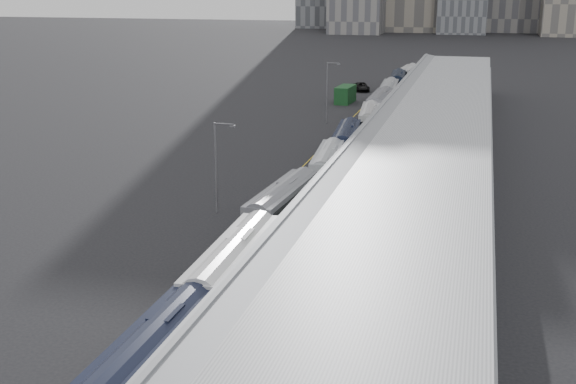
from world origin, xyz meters
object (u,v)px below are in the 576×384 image
(bus_7, at_px, (381,106))
(bus_8, at_px, (389,94))
(bus_1, at_px, (155,362))
(bus_5, at_px, (347,143))
(street_lamp_near, at_px, (218,161))
(bus_2, at_px, (233,273))
(bus_9, at_px, (398,83))
(shipping_container, at_px, (345,94))
(bus_6, at_px, (369,121))
(suv, at_px, (361,87))
(bus_10, at_px, (408,75))
(street_lamp_far, at_px, (328,88))
(bus_4, at_px, (327,167))
(bus_3, at_px, (283,208))

(bus_7, height_order, bus_8, bus_7)
(bus_1, height_order, bus_7, bus_7)
(bus_5, height_order, street_lamp_near, street_lamp_near)
(bus_1, height_order, bus_2, bus_2)
(bus_9, height_order, shipping_container, bus_9)
(bus_2, xyz_separation_m, bus_6, (0.12, 58.55, -0.16))
(street_lamp_near, bearing_deg, suv, 90.16)
(bus_10, bearing_deg, bus_9, -88.09)
(bus_5, bearing_deg, street_lamp_far, 102.89)
(bus_2, height_order, bus_5, bus_2)
(bus_4, bearing_deg, bus_3, -97.66)
(bus_1, xyz_separation_m, bus_5, (-0.26, 55.16, -0.05))
(street_lamp_near, bearing_deg, bus_5, 74.57)
(bus_5, height_order, bus_10, bus_5)
(suv, bearing_deg, bus_8, -79.83)
(bus_9, distance_m, shipping_container, 18.46)
(street_lamp_far, height_order, suv, street_lamp_far)
(bus_2, xyz_separation_m, bus_5, (-0.31, 43.09, -0.14))
(bus_2, distance_m, bus_10, 113.78)
(bus_2, relative_size, suv, 2.32)
(street_lamp_near, xyz_separation_m, shipping_container, (-0.53, 65.79, -3.41))
(suv, bearing_deg, shipping_container, -108.57)
(bus_7, bearing_deg, bus_6, -89.66)
(bus_9, relative_size, street_lamp_far, 1.42)
(bus_3, height_order, bus_4, bus_3)
(bus_3, relative_size, shipping_container, 2.07)
(bus_1, relative_size, suv, 2.18)
(bus_1, bearing_deg, bus_7, 90.17)
(bus_9, relative_size, bus_10, 1.06)
(bus_9, height_order, bus_10, bus_9)
(bus_9, relative_size, suv, 2.18)
(bus_1, bearing_deg, bus_8, 90.44)
(bus_3, height_order, bus_8, bus_8)
(bus_10, bearing_deg, bus_5, -86.17)
(bus_6, bearing_deg, bus_5, -97.59)
(bus_8, bearing_deg, shipping_container, -171.37)
(bus_2, distance_m, bus_4, 30.82)
(bus_5, bearing_deg, bus_3, -96.21)
(bus_1, bearing_deg, street_lamp_far, 95.43)
(bus_5, bearing_deg, bus_1, -95.03)
(bus_9, distance_m, street_lamp_far, 37.41)
(suv, bearing_deg, bus_10, 46.63)
(suv, bearing_deg, bus_2, -102.98)
(bus_4, height_order, bus_5, bus_5)
(bus_5, xyz_separation_m, bus_6, (0.44, 15.46, -0.02))
(bus_7, distance_m, street_lamp_near, 54.27)
(bus_2, distance_m, street_lamp_near, 19.09)
(bus_3, relative_size, bus_8, 0.98)
(bus_1, relative_size, bus_2, 0.94)
(bus_1, relative_size, bus_10, 1.06)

